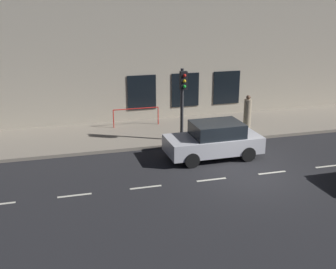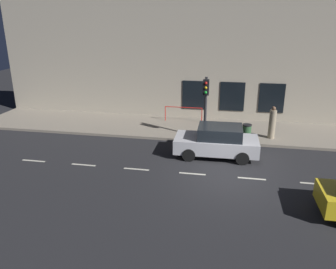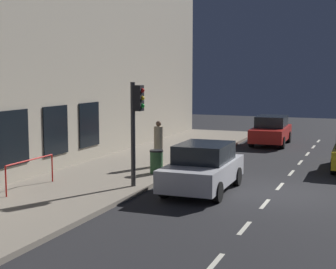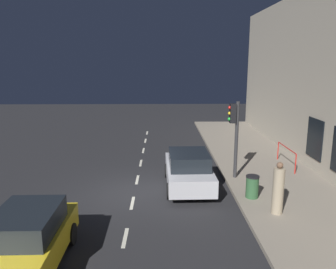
{
  "view_description": "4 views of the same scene",
  "coord_description": "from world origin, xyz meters",
  "px_view_note": "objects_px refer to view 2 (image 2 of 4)",
  "views": [
    {
      "loc": [
        -14.35,
        7.29,
        6.81
      ],
      "look_at": [
        1.29,
        2.99,
        1.56
      ],
      "focal_mm": 46.19,
      "sensor_mm": 36.0,
      "label": 1
    },
    {
      "loc": [
        -13.58,
        0.16,
        6.64
      ],
      "look_at": [
        1.04,
        2.91,
        1.42
      ],
      "focal_mm": 35.89,
      "sensor_mm": 36.0,
      "label": 2
    },
    {
      "loc": [
        -2.9,
        16.52,
        3.87
      ],
      "look_at": [
        3.04,
        1.84,
        1.99
      ],
      "focal_mm": 54.51,
      "sensor_mm": 36.0,
      "label": 3
    },
    {
      "loc": [
        1.15,
        -13.01,
        5.29
      ],
      "look_at": [
        1.41,
        1.44,
        2.15
      ],
      "focal_mm": 35.84,
      "sensor_mm": 36.0,
      "label": 4
    }
  ],
  "objects_px": {
    "traffic_light": "(206,98)",
    "trash_bin": "(247,132)",
    "parked_car_2": "(217,141)",
    "pedestrian_0": "(272,124)"
  },
  "relations": [
    {
      "from": "parked_car_2",
      "to": "traffic_light",
      "type": "bearing_deg",
      "value": 19.98
    },
    {
      "from": "traffic_light",
      "to": "trash_bin",
      "type": "relative_size",
      "value": 3.94
    },
    {
      "from": "traffic_light",
      "to": "parked_car_2",
      "type": "relative_size",
      "value": 0.84
    },
    {
      "from": "pedestrian_0",
      "to": "traffic_light",
      "type": "bearing_deg",
      "value": -69.45
    },
    {
      "from": "traffic_light",
      "to": "trash_bin",
      "type": "xyz_separation_m",
      "value": [
        0.28,
        -2.33,
        -1.89
      ]
    },
    {
      "from": "traffic_light",
      "to": "pedestrian_0",
      "type": "height_order",
      "value": "traffic_light"
    },
    {
      "from": "pedestrian_0",
      "to": "trash_bin",
      "type": "xyz_separation_m",
      "value": [
        -0.5,
        1.39,
        -0.41
      ]
    },
    {
      "from": "traffic_light",
      "to": "parked_car_2",
      "type": "height_order",
      "value": "traffic_light"
    },
    {
      "from": "parked_car_2",
      "to": "pedestrian_0",
      "type": "height_order",
      "value": "pedestrian_0"
    },
    {
      "from": "parked_car_2",
      "to": "trash_bin",
      "type": "relative_size",
      "value": 4.71
    }
  ]
}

